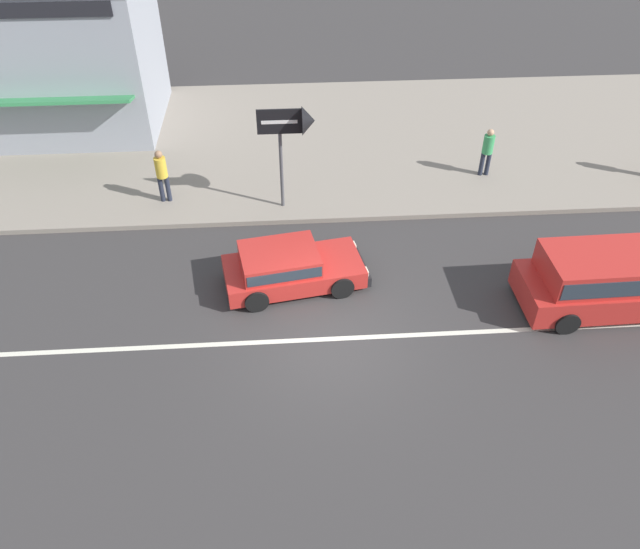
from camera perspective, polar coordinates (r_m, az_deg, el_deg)
The scene contains 9 objects.
ground_plane at distance 14.75m, azimuth 0.97°, elevation -5.92°, with size 160.00×160.00×0.00m, color #383535.
lane_centre_stripe at distance 14.75m, azimuth 0.97°, elevation -5.91°, with size 50.40×0.14×0.01m, color silver.
kerb_strip at distance 22.66m, azimuth -1.03°, elevation 12.10°, with size 68.00×10.00×0.15m, color gray.
minivan_red_1 at distance 16.61m, azimuth 24.83°, elevation -0.33°, with size 4.50×2.01×1.56m.
hatchback_red_3 at distance 15.86m, azimuth -2.89°, elevation 0.74°, with size 3.83×2.19×1.10m.
arrow_signboard at distance 17.65m, azimuth -1.75°, elevation 13.51°, with size 1.60×0.79×3.14m.
pedestrian_mid_kerb at distance 19.23m, azimuth -14.28°, elevation 9.05°, with size 0.34×0.34×1.68m.
pedestrian_by_shop at distance 20.72m, azimuth 15.07°, elevation 11.03°, with size 0.34×0.34×1.59m.
shopfront_corner_warung at distance 24.55m, azimuth -22.49°, elevation 18.38°, with size 6.23×5.84×5.25m.
Camera 1 is at (-0.94, -10.31, 10.51)m, focal length 35.00 mm.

